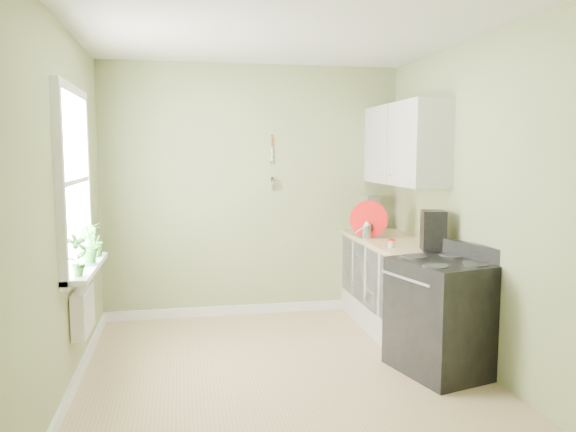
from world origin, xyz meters
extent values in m
cube|color=tan|center=(0.00, 0.00, -0.01)|extent=(3.20, 3.60, 0.02)
cube|color=white|center=(0.00, 0.00, 2.71)|extent=(3.20, 3.60, 0.02)
cube|color=#949E6C|center=(0.00, 1.81, 1.35)|extent=(3.20, 0.02, 2.70)
cube|color=#949E6C|center=(-1.61, 0.00, 1.35)|extent=(0.02, 3.60, 2.70)
cube|color=#949E6C|center=(1.61, 0.00, 1.35)|extent=(0.02, 3.60, 2.70)
cube|color=silver|center=(1.30, 1.00, 0.43)|extent=(0.60, 1.60, 0.87)
cube|color=tan|center=(1.29, 1.00, 0.89)|extent=(0.64, 1.60, 0.04)
cube|color=silver|center=(1.43, 1.10, 1.85)|extent=(0.35, 1.40, 0.80)
cube|color=white|center=(-1.59, 0.30, 1.55)|extent=(0.02, 1.00, 1.30)
cube|color=white|center=(-1.57, 0.30, 2.24)|extent=(0.06, 1.14, 0.07)
cube|color=white|center=(-1.57, 0.30, 0.86)|extent=(0.06, 1.14, 0.07)
cube|color=white|center=(-1.57, 0.30, 1.55)|extent=(0.04, 1.00, 0.04)
cube|color=white|center=(-1.51, 0.30, 0.88)|extent=(0.18, 1.14, 0.04)
cube|color=white|center=(-1.54, 0.25, 0.55)|extent=(0.12, 0.50, 0.35)
cylinder|color=tan|center=(0.20, 1.78, 1.88)|extent=(0.02, 0.02, 0.10)
cylinder|color=silver|center=(0.20, 1.78, 1.76)|extent=(0.01, 0.01, 0.16)
cylinder|color=silver|center=(0.20, 1.78, 1.42)|extent=(0.01, 0.14, 0.14)
cube|color=black|center=(1.27, -0.12, 0.44)|extent=(0.80, 0.88, 0.88)
cube|color=black|center=(1.27, -0.12, 0.90)|extent=(0.80, 0.88, 0.03)
cube|color=black|center=(1.56, -0.12, 0.97)|extent=(0.25, 0.73, 0.14)
cylinder|color=#B2B2B7|center=(0.95, -0.12, 0.78)|extent=(0.18, 0.59, 0.02)
cube|color=#A81313|center=(0.95, -0.03, 0.61)|extent=(0.07, 0.21, 0.37)
cube|color=#B2B2B7|center=(1.29, 1.72, 0.95)|extent=(0.21, 0.32, 0.08)
cube|color=#B2B2B7|center=(1.29, 1.86, 1.10)|extent=(0.13, 0.09, 0.23)
cube|color=#B2B2B7|center=(1.29, 1.74, 1.23)|extent=(0.15, 0.31, 0.10)
sphere|color=#B2B2B7|center=(1.29, 1.86, 1.26)|extent=(0.12, 0.12, 0.12)
cylinder|color=silver|center=(1.29, 1.66, 1.01)|extent=(0.18, 0.18, 0.15)
cylinder|color=silver|center=(1.05, 1.11, 0.98)|extent=(0.10, 0.10, 0.13)
cone|color=silver|center=(1.05, 1.11, 1.06)|extent=(0.10, 0.10, 0.04)
cylinder|color=silver|center=(0.98, 1.11, 1.00)|extent=(0.10, 0.03, 0.07)
cube|color=black|center=(1.41, 0.37, 1.09)|extent=(0.25, 0.27, 0.35)
cylinder|color=black|center=(1.38, 0.37, 0.98)|extent=(0.11, 0.11, 0.12)
cylinder|color=red|center=(1.08, 1.13, 1.10)|extent=(0.38, 0.19, 0.38)
cylinder|color=beige|center=(1.09, 0.54, 0.94)|extent=(0.07, 0.07, 0.07)
cylinder|color=red|center=(1.09, 0.54, 0.98)|extent=(0.07, 0.07, 0.01)
imported|color=#2A6922|center=(-1.50, -0.13, 1.06)|extent=(0.19, 0.20, 0.31)
imported|color=#2A6922|center=(-1.50, 0.34, 1.05)|extent=(0.21, 0.21, 0.30)
imported|color=#2A6922|center=(-1.50, 0.67, 1.04)|extent=(0.21, 0.21, 0.29)
camera|label=1|loc=(-0.78, -4.21, 1.77)|focal=35.00mm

